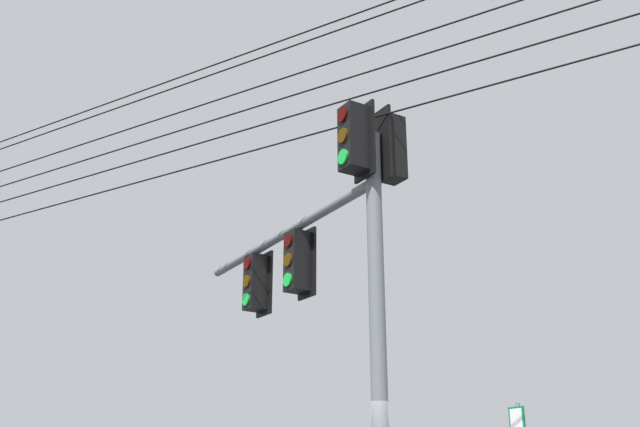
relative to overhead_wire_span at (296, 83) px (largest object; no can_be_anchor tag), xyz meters
name	(u,v)px	position (x,y,z in m)	size (l,w,h in m)	color
signal_mast_assembly	(331,257)	(-0.55, -0.05, -2.57)	(1.55, 5.05, 6.31)	slate
overhead_wire_span	(296,83)	(0.00, 0.00, 0.00)	(16.72, 21.43, 2.10)	black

